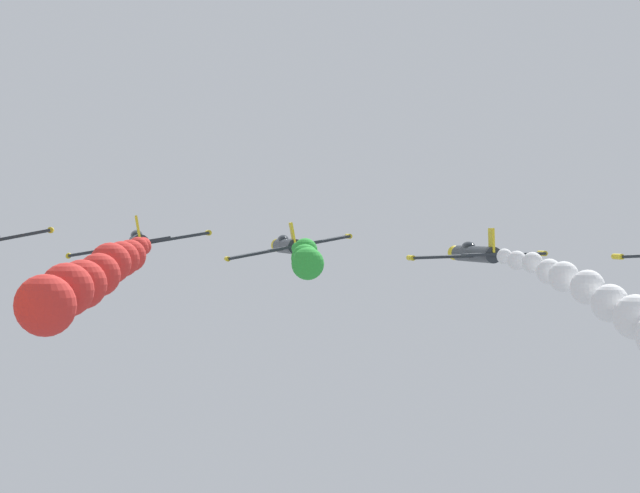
{
  "coord_description": "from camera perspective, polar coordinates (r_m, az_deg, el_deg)",
  "views": [
    {
      "loc": [
        -14.56,
        -92.34,
        102.52
      ],
      "look_at": [
        0.0,
        0.0,
        101.49
      ],
      "focal_mm": 80.24,
      "sensor_mm": 36.0,
      "label": 1
    }
  ],
  "objects": [
    {
      "name": "airplane_right_inner",
      "position": [
        98.23,
        6.19,
        -0.28
      ],
      "size": [
        9.57,
        10.35,
        2.33
      ],
      "rotation": [
        0.0,
        -0.03,
        0.0
      ],
      "color": "#23282D"
    },
    {
      "name": "airplane_lead",
      "position": [
        106.33,
        -1.33,
        0.03
      ],
      "size": [
        9.47,
        10.35,
        2.89
      ],
      "rotation": [
        0.0,
        -0.18,
        0.0
      ],
      "color": "#23282D"
    },
    {
      "name": "smoke_trail_lead",
      "position": [
        92.76,
        -0.57,
        -0.43
      ],
      "size": [
        2.49,
        11.24,
        2.63
      ],
      "color": "green"
    },
    {
      "name": "smoke_trail_left_inner",
      "position": [
        72.37,
        -9.3,
        -1.34
      ],
      "size": [
        7.14,
        22.12,
        4.58
      ],
      "color": "red"
    },
    {
      "name": "airplane_left_inner",
      "position": [
        94.69,
        -7.26,
        0.17
      ],
      "size": [
        9.49,
        10.35,
        2.8
      ],
      "rotation": [
        0.0,
        -0.16,
        0.0
      ],
      "color": "#23282D"
    }
  ]
}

